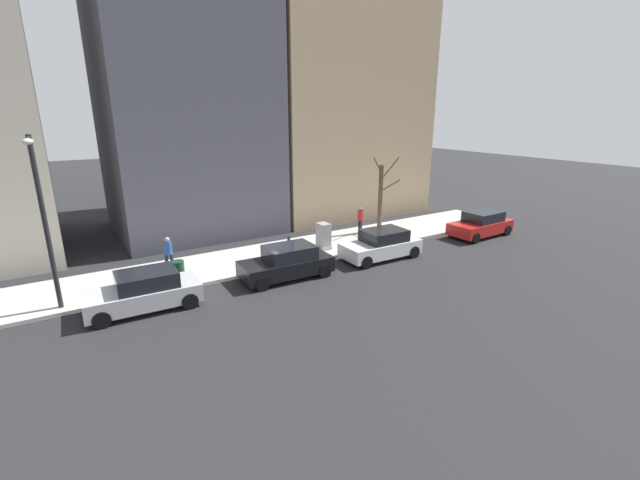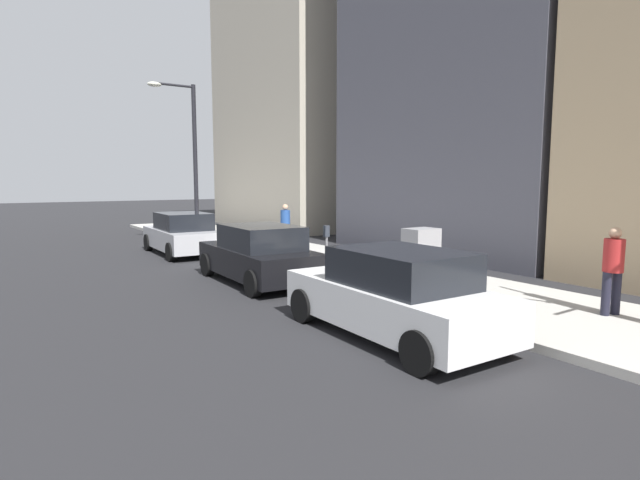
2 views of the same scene
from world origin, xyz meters
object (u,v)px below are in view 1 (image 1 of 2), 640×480
parked_car_black (287,263)px  office_tower_left (323,10)px  pedestrian_midblock (168,252)px  trash_bin (178,271)px  parked_car_red (481,224)px  utility_box (324,236)px  bare_tree (381,196)px  streetlamp (43,211)px  parked_car_white (381,245)px  parking_meter (289,246)px  parked_car_silver (144,292)px  pedestrian_near_meter (360,219)px

parked_car_black → office_tower_left: 20.96m
pedestrian_midblock → office_tower_left: office_tower_left is taller
trash_bin → parked_car_red: bearing=-97.0°
utility_box → pedestrian_midblock: 8.04m
bare_tree → streetlamp: bearing=97.4°
parked_car_red → pedestrian_midblock: size_ratio=2.56×
parked_car_white → parking_meter: size_ratio=3.14×
parked_car_red → office_tower_left: (12.69, 3.45, 13.65)m
parked_car_red → pedestrian_midblock: (3.59, 17.81, 0.35)m
parked_car_red → parked_car_silver: size_ratio=1.00×
parking_meter → pedestrian_near_meter: bearing=-70.0°
parked_car_black → parked_car_white: bearing=-90.1°
utility_box → bare_tree: (1.27, -5.02, 1.52)m
pedestrian_midblock → parked_car_black: bearing=160.5°
utility_box → streetlamp: (-1.02, 12.52, 3.17)m
parked_car_silver → pedestrian_near_meter: pedestrian_near_meter is taller
parked_car_black → parking_meter: size_ratio=3.16×
streetlamp → parking_meter: bearing=-89.0°
parked_car_white → trash_bin: 10.11m
streetlamp → pedestrian_midblock: size_ratio=3.92×
pedestrian_midblock → parked_car_white: bearing=177.7°
bare_tree → trash_bin: (-1.67, 12.96, -1.76)m
parked_car_red → bare_tree: size_ratio=0.93×
parked_car_red → office_tower_left: office_tower_left is taller
parked_car_white → utility_box: size_ratio=2.96×
parked_car_red → parked_car_black: size_ratio=1.00×
pedestrian_near_meter → office_tower_left: 16.14m
utility_box → pedestrian_midblock: bearing=82.9°
parked_car_silver → pedestrian_midblock: 3.78m
parked_car_silver → utility_box: (2.34, -9.72, 0.11)m
parked_car_silver → utility_box: 9.99m
parked_car_silver → streetlamp: (1.32, 2.80, 3.28)m
parked_car_silver → pedestrian_near_meter: (3.73, -13.29, 0.35)m
parked_car_red → parking_meter: (1.74, 12.42, 0.24)m
bare_tree → parked_car_black: bearing=113.1°
pedestrian_midblock → office_tower_left: bearing=-130.1°
parked_car_black → pedestrian_midblock: pedestrian_midblock is taller
streetlamp → office_tower_left: 24.25m
parked_car_red → bare_tree: 6.38m
parked_car_silver → parked_car_black: bearing=-88.6°
parked_car_silver → parking_meter: 7.28m
trash_bin → bare_tree: bearing=-82.7°
trash_bin → pedestrian_near_meter: size_ratio=0.54×
pedestrian_midblock → parked_car_silver: bearing=80.0°
parked_car_black → office_tower_left: (12.47, -9.88, 13.65)m
parked_car_red → streetlamp: bearing=84.1°
bare_tree → trash_bin: 13.18m
parked_car_red → office_tower_left: size_ratio=0.15×
parked_car_silver → trash_bin: (1.94, -1.78, -0.14)m
pedestrian_near_meter → parked_car_red: bearing=-105.6°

